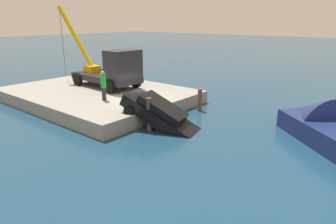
% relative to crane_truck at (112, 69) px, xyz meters
% --- Properties ---
extents(ground, '(200.00, 200.00, 0.00)m').
position_rel_crane_truck_xyz_m(ground, '(3.76, -1.12, -2.28)').
color(ground, navy).
extents(dock, '(13.22, 9.69, 0.86)m').
position_rel_crane_truck_xyz_m(dock, '(-0.44, -1.12, -1.85)').
color(dock, gray).
rests_on(dock, ground).
extents(crane_truck, '(7.85, 2.96, 6.11)m').
position_rel_crane_truck_xyz_m(crane_truck, '(0.00, 0.00, 0.00)').
color(crane_truck, black).
rests_on(crane_truck, dock).
extents(dock_worker, '(0.34, 0.34, 1.90)m').
position_rel_crane_truck_xyz_m(dock_worker, '(2.37, -2.73, -0.44)').
color(dock_worker, '#2B2B2B').
rests_on(dock_worker, dock).
extents(salvaged_car, '(4.87, 2.84, 2.82)m').
position_rel_crane_truck_xyz_m(salvaged_car, '(7.18, -2.53, -1.57)').
color(salvaged_car, black).
rests_on(salvaged_car, ground).
extents(piling_near, '(0.29, 0.29, 1.84)m').
position_rel_crane_truck_xyz_m(piling_near, '(6.85, -3.27, -1.36)').
color(piling_near, brown).
rests_on(piling_near, ground).
extents(piling_mid, '(0.29, 0.29, 1.49)m').
position_rel_crane_truck_xyz_m(piling_mid, '(6.89, 1.64, -1.54)').
color(piling_mid, brown).
rests_on(piling_mid, ground).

